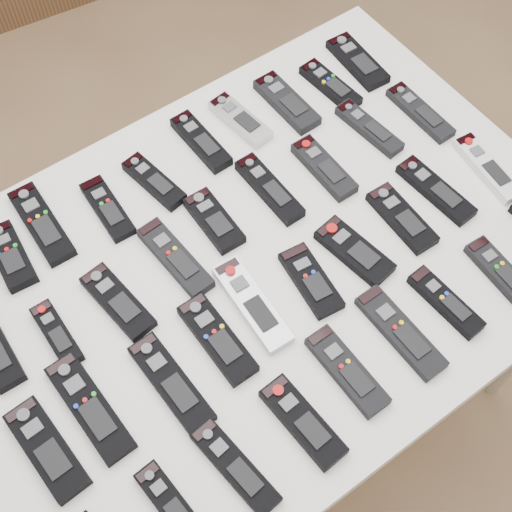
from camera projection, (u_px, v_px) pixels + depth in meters
ground at (229, 357)px, 2.12m from camera, size 4.00×4.00×0.00m
table at (256, 275)px, 1.43m from camera, size 1.25×0.88×0.78m
remote_1 at (10, 256)px, 1.37m from camera, size 0.07×0.15×0.02m
remote_2 at (42, 224)px, 1.41m from camera, size 0.06×0.20×0.02m
remote_3 at (108, 209)px, 1.43m from camera, size 0.06×0.16×0.02m
remote_4 at (154, 182)px, 1.46m from camera, size 0.07×0.16×0.02m
remote_5 at (201, 142)px, 1.52m from camera, size 0.05×0.17×0.02m
remote_6 at (240, 120)px, 1.55m from camera, size 0.07×0.16×0.02m
remote_7 at (287, 102)px, 1.57m from camera, size 0.06×0.18×0.02m
remote_8 at (330, 85)px, 1.60m from camera, size 0.06×0.16×0.02m
remote_9 at (357, 61)px, 1.64m from camera, size 0.07×0.17×0.02m
remote_11 at (57, 334)px, 1.29m from camera, size 0.04×0.14×0.02m
remote_12 at (118, 302)px, 1.33m from camera, size 0.07×0.17×0.02m
remote_13 at (175, 258)px, 1.37m from camera, size 0.06×0.19×0.02m
remote_14 at (214, 221)px, 1.42m from camera, size 0.06×0.15×0.02m
remote_15 at (269, 189)px, 1.45m from camera, size 0.05×0.18×0.02m
remote_16 at (324, 168)px, 1.48m from camera, size 0.05×0.17×0.02m
remote_17 at (369, 128)px, 1.54m from camera, size 0.06×0.17×0.02m
remote_18 at (420, 112)px, 1.56m from camera, size 0.05×0.18×0.02m
remote_19 at (47, 449)px, 1.19m from camera, size 0.07×0.19×0.02m
remote_20 at (90, 407)px, 1.22m from camera, size 0.07×0.21×0.02m
remote_21 at (171, 383)px, 1.25m from camera, size 0.06×0.20×0.02m
remote_22 at (217, 339)px, 1.29m from camera, size 0.06×0.18×0.02m
remote_23 at (252, 304)px, 1.32m from camera, size 0.06×0.21×0.02m
remote_24 at (311, 280)px, 1.35m from camera, size 0.08×0.16×0.02m
remote_25 at (354, 251)px, 1.38m from camera, size 0.08×0.17×0.02m
remote_26 at (402, 218)px, 1.42m from camera, size 0.06×0.17×0.02m
remote_27 at (436, 190)px, 1.45m from camera, size 0.06×0.18×0.02m
remote_28 at (487, 168)px, 1.48m from camera, size 0.07×0.18×0.02m
remote_30 at (172, 506)px, 1.14m from camera, size 0.05×0.16×0.02m
remote_31 at (235, 467)px, 1.17m from camera, size 0.07×0.18×0.02m
remote_32 at (303, 422)px, 1.21m from camera, size 0.07×0.18×0.02m
remote_33 at (347, 371)px, 1.26m from camera, size 0.05×0.18×0.02m
remote_34 at (400, 332)px, 1.29m from camera, size 0.05×0.20×0.02m
remote_35 at (446, 302)px, 1.32m from camera, size 0.05×0.16×0.02m
remote_36 at (500, 272)px, 1.36m from camera, size 0.05×0.16×0.02m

